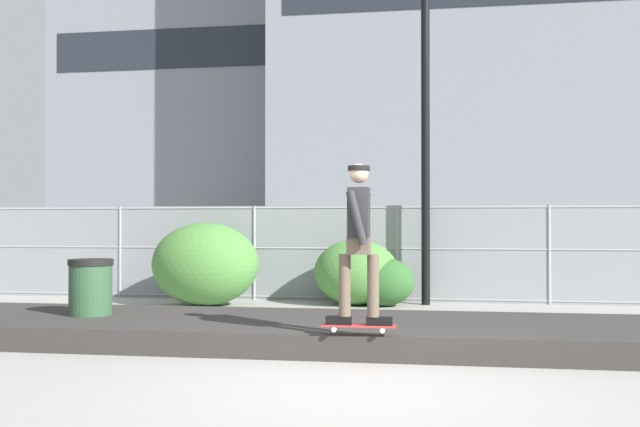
% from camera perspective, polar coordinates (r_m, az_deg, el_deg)
% --- Properties ---
extents(ground_plane, '(120.00, 120.00, 0.00)m').
position_cam_1_polar(ground_plane, '(6.72, 2.97, -13.74)').
color(ground_plane, gray).
extents(gravel_berm, '(14.76, 2.41, 0.29)m').
position_cam_1_polar(gravel_berm, '(9.05, 4.59, -9.45)').
color(gravel_berm, '#33302D').
rests_on(gravel_berm, ground_plane).
extents(skateboard, '(0.80, 0.22, 0.07)m').
position_cam_1_polar(skateboard, '(7.84, 3.12, -8.94)').
color(skateboard, '#B22D2D').
extents(skater, '(0.72, 0.58, 1.74)m').
position_cam_1_polar(skater, '(7.76, 3.11, -1.58)').
color(skater, black).
rests_on(skater, skateboard).
extents(chain_fence, '(16.96, 0.06, 1.85)m').
position_cam_1_polar(chain_fence, '(13.83, 6.14, -3.17)').
color(chain_fence, gray).
rests_on(chain_fence, ground_plane).
extents(street_lamp, '(0.44, 0.44, 6.28)m').
position_cam_1_polar(street_lamp, '(13.64, 8.39, 9.52)').
color(street_lamp, black).
rests_on(street_lamp, ground_plane).
extents(parked_car_near, '(4.56, 2.28, 1.66)m').
position_cam_1_polar(parked_car_near, '(17.16, -10.57, -3.01)').
color(parked_car_near, '#B7BABF').
rests_on(parked_car_near, ground_plane).
extents(parked_car_mid, '(4.45, 2.05, 1.66)m').
position_cam_1_polar(parked_car_mid, '(15.97, 12.74, -3.17)').
color(parked_car_mid, '#566B4C').
rests_on(parked_car_mid, ground_plane).
extents(library_building, '(20.36, 11.15, 19.96)m').
position_cam_1_polar(library_building, '(50.71, -7.64, 8.84)').
color(library_building, slate).
rests_on(library_building, ground_plane).
extents(office_block, '(23.26, 15.18, 22.33)m').
position_cam_1_polar(office_block, '(45.88, 12.52, 11.38)').
color(office_block, slate).
rests_on(office_block, ground_plane).
extents(shrub_left, '(1.97, 1.61, 1.52)m').
position_cam_1_polar(shrub_left, '(13.30, -9.12, -3.99)').
color(shrub_left, '#477F38').
rests_on(shrub_left, ground_plane).
extents(shrub_center, '(1.56, 1.28, 1.21)m').
position_cam_1_polar(shrub_center, '(13.24, 2.89, -4.70)').
color(shrub_center, '#477F38').
rests_on(shrub_center, ground_plane).
extents(shrub_right, '(1.15, 0.94, 0.89)m').
position_cam_1_polar(shrub_right, '(13.11, 5.02, -5.44)').
color(shrub_right, '#2D5B28').
rests_on(shrub_right, ground_plane).
extents(trash_bin, '(0.59, 0.59, 1.03)m').
position_cam_1_polar(trash_bin, '(10.05, -17.80, -6.39)').
color(trash_bin, '#2D5133').
rests_on(trash_bin, ground_plane).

